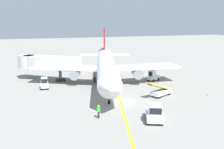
# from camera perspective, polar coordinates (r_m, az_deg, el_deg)

# --- Properties ---
(ground_plane) EXTENTS (300.00, 300.00, 0.00)m
(ground_plane) POSITION_cam_1_polar(r_m,az_deg,el_deg) (38.02, 2.93, -6.07)
(ground_plane) COLOR gray
(taxi_line_yellow) EXTENTS (24.25, 76.42, 0.01)m
(taxi_line_yellow) POSITION_cam_1_polar(r_m,az_deg,el_deg) (42.77, 1.38, -4.03)
(taxi_line_yellow) COLOR yellow
(taxi_line_yellow) RESTS_ON ground
(airliner) EXTENTS (27.71, 34.54, 10.10)m
(airliner) POSITION_cam_1_polar(r_m,az_deg,el_deg) (47.99, -1.29, 1.89)
(airliner) COLOR white
(airliner) RESTS_ON ground
(jet_bridge) EXTENTS (11.65, 9.79, 4.85)m
(jet_bridge) POSITION_cam_1_polar(r_m,az_deg,el_deg) (52.81, -14.45, 2.56)
(jet_bridge) COLOR beige
(jet_bridge) RESTS_ON ground
(pushback_tug) EXTENTS (3.25, 4.07, 2.20)m
(pushback_tug) POSITION_cam_1_polar(r_m,az_deg,el_deg) (31.03, 9.38, -8.43)
(pushback_tug) COLOR silver
(pushback_tug) RESTS_ON ground
(baggage_tug_near_wing) EXTENTS (2.72, 2.14, 2.10)m
(baggage_tug_near_wing) POSITION_cam_1_polar(r_m,az_deg,el_deg) (51.52, 9.03, -0.40)
(baggage_tug_near_wing) COLOR silver
(baggage_tug_near_wing) RESTS_ON ground
(baggage_tug_by_cargo_door) EXTENTS (1.51, 2.50, 2.10)m
(baggage_tug_by_cargo_door) POSITION_cam_1_polar(r_m,az_deg,el_deg) (46.47, -14.70, -1.96)
(baggage_tug_by_cargo_door) COLOR silver
(baggage_tug_by_cargo_door) RESTS_ON ground
(belt_loader_forward_hold) EXTENTS (5.08, 3.17, 2.59)m
(belt_loader_forward_hold) POSITION_cam_1_polar(r_m,az_deg,el_deg) (41.42, 10.71, -3.64)
(belt_loader_forward_hold) COLOR silver
(belt_loader_forward_hold) RESTS_ON ground
(ground_crew_marshaller) EXTENTS (0.36, 0.24, 1.70)m
(ground_crew_marshaller) POSITION_cam_1_polar(r_m,az_deg,el_deg) (31.59, -3.00, -8.07)
(ground_crew_marshaller) COLOR #26262D
(ground_crew_marshaller) RESTS_ON ground
(safety_cone_nose_left) EXTENTS (0.36, 0.36, 0.44)m
(safety_cone_nose_left) POSITION_cam_1_polar(r_m,az_deg,el_deg) (49.17, -17.63, -2.24)
(safety_cone_nose_left) COLOR orange
(safety_cone_nose_left) RESTS_ON ground
(safety_cone_nose_right) EXTENTS (0.36, 0.36, 0.44)m
(safety_cone_nose_right) POSITION_cam_1_polar(r_m,az_deg,el_deg) (53.19, -3.53, -0.67)
(safety_cone_nose_right) COLOR orange
(safety_cone_nose_right) RESTS_ON ground
(safety_cone_wingtip_left) EXTENTS (0.36, 0.36, 0.44)m
(safety_cone_wingtip_left) POSITION_cam_1_polar(r_m,az_deg,el_deg) (52.95, -1.17, -0.71)
(safety_cone_wingtip_left) COLOR orange
(safety_cone_wingtip_left) RESTS_ON ground
(safety_cone_wingtip_right) EXTENTS (0.36, 0.36, 0.44)m
(safety_cone_wingtip_right) POSITION_cam_1_polar(r_m,az_deg,el_deg) (43.48, 20.43, -4.22)
(safety_cone_wingtip_right) COLOR orange
(safety_cone_wingtip_right) RESTS_ON ground
(safety_cone_tail_area) EXTENTS (0.36, 0.36, 0.44)m
(safety_cone_tail_area) POSITION_cam_1_polar(r_m,az_deg,el_deg) (54.29, 0.82, -0.40)
(safety_cone_tail_area) COLOR orange
(safety_cone_tail_area) RESTS_ON ground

